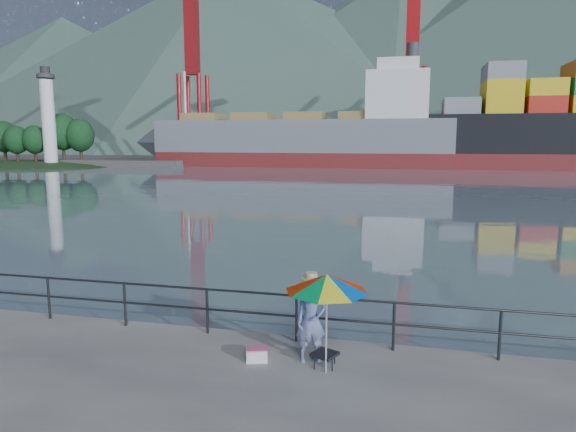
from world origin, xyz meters
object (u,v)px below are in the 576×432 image
(beach_umbrella, at_px, (327,283))
(cooler_bag, at_px, (257,355))
(fisherman, at_px, (311,321))
(bulk_carrier, at_px, (313,138))

(beach_umbrella, distance_m, cooler_bag, 2.10)
(fisherman, distance_m, bulk_carrier, 72.24)
(fisherman, bearing_deg, bulk_carrier, 76.99)
(fisherman, distance_m, cooler_bag, 1.25)
(cooler_bag, height_order, bulk_carrier, bulk_carrier)
(fisherman, height_order, bulk_carrier, bulk_carrier)
(cooler_bag, bearing_deg, bulk_carrier, 82.35)
(fisherman, distance_m, beach_umbrella, 1.06)
(fisherman, height_order, beach_umbrella, beach_umbrella)
(beach_umbrella, bearing_deg, cooler_bag, 172.03)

